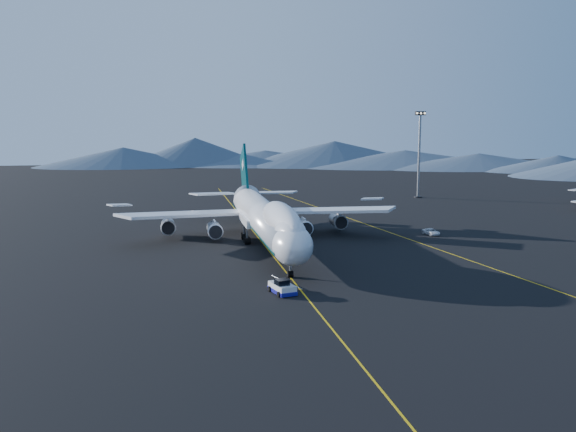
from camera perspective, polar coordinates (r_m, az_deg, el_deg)
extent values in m
plane|color=black|center=(129.30, -2.08, -2.66)|extent=(500.00, 500.00, 0.00)
cube|color=gold|center=(129.29, -2.08, -2.66)|extent=(0.25, 220.00, 0.01)
cube|color=gold|center=(146.27, 9.00, -1.44)|extent=(28.08, 198.09, 0.01)
cone|color=#425366|center=(357.88, -14.43, 5.25)|extent=(100.00, 100.00, 12.00)
cone|color=#425366|center=(362.32, -2.03, 5.55)|extent=(100.00, 100.00, 12.00)
cone|color=#425366|center=(357.75, 10.37, 5.38)|extent=(100.00, 100.00, 12.00)
cone|color=#425366|center=(344.32, 22.90, 4.72)|extent=(100.00, 100.00, 12.00)
cylinder|color=silver|center=(128.32, -2.09, -0.21)|extent=(6.50, 56.00, 6.50)
ellipsoid|color=silver|center=(101.16, 0.37, -2.60)|extent=(6.50, 10.40, 6.50)
ellipsoid|color=silver|center=(109.91, -0.60, -0.37)|extent=(5.13, 25.16, 5.85)
cube|color=black|center=(99.01, 0.60, -2.14)|extent=(3.60, 1.61, 1.29)
cone|color=silver|center=(160.60, -3.92, 1.84)|extent=(6.50, 12.00, 6.50)
cube|color=#04383C|center=(129.44, -2.16, -0.54)|extent=(6.24, 60.00, 1.10)
cube|color=silver|center=(133.86, -2.45, -0.32)|extent=(7.50, 13.00, 1.60)
cube|color=silver|center=(138.35, -8.78, 0.17)|extent=(30.62, 23.28, 2.83)
cube|color=silver|center=(142.38, 2.96, 0.50)|extent=(30.62, 23.28, 2.83)
cylinder|color=slate|center=(135.12, -6.56, -1.19)|extent=(2.90, 5.50, 2.90)
cylinder|color=slate|center=(141.16, -10.62, -0.86)|extent=(2.90, 5.50, 2.90)
cylinder|color=slate|center=(137.84, 1.34, -0.94)|extent=(2.90, 5.50, 2.90)
cylinder|color=slate|center=(146.32, 4.43, -0.41)|extent=(2.90, 5.50, 2.90)
cube|color=#04383C|center=(159.11, -3.89, 3.59)|extent=(0.55, 14.11, 15.94)
cube|color=silver|center=(161.31, -6.63, 1.98)|extent=(12.39, 9.47, 0.98)
cube|color=silver|center=(163.11, -1.37, 2.11)|extent=(12.39, 9.47, 0.98)
cylinder|color=black|center=(103.69, 0.20, -5.18)|extent=(0.90, 1.10, 1.10)
cube|color=silver|center=(94.41, -0.52, -6.38)|extent=(3.57, 5.36, 1.23)
cube|color=navy|center=(94.52, -0.52, -6.64)|extent=(3.73, 5.60, 0.56)
cube|color=black|center=(94.18, -0.52, -5.86)|extent=(2.16, 2.16, 1.00)
imported|color=white|center=(144.85, 12.61, -1.38)|extent=(2.84, 5.05, 1.33)
cylinder|color=black|center=(212.94, 11.47, 1.68)|extent=(2.57, 2.57, 0.43)
cylinder|color=slate|center=(211.80, 11.57, 5.22)|extent=(0.75, 0.75, 26.81)
cube|color=black|center=(211.47, 11.69, 8.94)|extent=(3.43, 0.86, 1.29)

